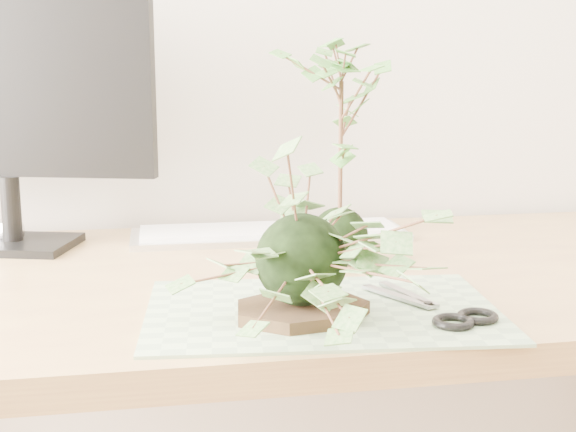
% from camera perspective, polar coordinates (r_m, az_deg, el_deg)
% --- Properties ---
extents(desk, '(1.60, 0.70, 0.74)m').
position_cam_1_polar(desk, '(1.22, 3.26, -7.77)').
color(desk, tan).
rests_on(desk, ground_plane).
extents(cutting_mat, '(0.45, 0.33, 0.00)m').
position_cam_1_polar(cutting_mat, '(0.99, 2.45, -6.72)').
color(cutting_mat, gray).
rests_on(cutting_mat, desk).
extents(stone_dish, '(0.19, 0.19, 0.01)m').
position_cam_1_polar(stone_dish, '(0.96, 0.96, -6.72)').
color(stone_dish, black).
rests_on(stone_dish, cutting_mat).
extents(ivy_kokedama, '(0.41, 0.41, 0.22)m').
position_cam_1_polar(ivy_kokedama, '(0.93, 0.98, -0.05)').
color(ivy_kokedama, black).
rests_on(ivy_kokedama, stone_dish).
extents(maple_kokedama, '(0.22, 0.22, 0.36)m').
position_cam_1_polar(maple_kokedama, '(1.18, 3.81, 8.52)').
color(maple_kokedama, black).
rests_on(maple_kokedama, desk).
extents(keyboard, '(0.48, 0.15, 0.02)m').
position_cam_1_polar(keyboard, '(1.39, -1.31, -1.21)').
color(keyboard, silver).
rests_on(keyboard, desk).
extents(monitor, '(0.47, 0.19, 0.43)m').
position_cam_1_polar(monitor, '(1.37, -19.52, 7.99)').
color(monitor, black).
rests_on(monitor, desk).
extents(foil_ball, '(0.05, 0.05, 0.05)m').
position_cam_1_polar(foil_ball, '(1.41, -19.19, -1.00)').
color(foil_ball, silver).
rests_on(foil_ball, desk).
extents(scissors, '(0.10, 0.20, 0.01)m').
position_cam_1_polar(scissors, '(0.97, 10.94, -6.89)').
color(scissors, gray).
rests_on(scissors, cutting_mat).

